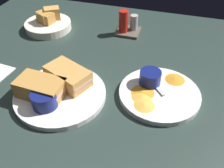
{
  "coord_description": "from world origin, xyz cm",
  "views": [
    {
      "loc": [
        29.95,
        -55.32,
        48.95
      ],
      "look_at": [
        14.25,
        -3.84,
        3.0
      ],
      "focal_mm": 39.87,
      "sensor_mm": 36.0,
      "label": 1
    }
  ],
  "objects_px": {
    "plate_chips_companion": "(159,94)",
    "spoon_by_gravy_ramekin": "(151,81)",
    "plate_sandwich_main": "(60,95)",
    "sandwich_half_far": "(41,88)",
    "sandwich_half_near": "(68,76)",
    "ramekin_dark_sauce": "(44,99)",
    "condiment_caddy": "(127,25)",
    "ramekin_light_gravy": "(150,77)",
    "bread_basket_rear": "(48,23)",
    "spoon_by_dark_ramekin": "(64,95)"
  },
  "relations": [
    {
      "from": "plate_chips_companion",
      "to": "spoon_by_gravy_ramekin",
      "type": "bearing_deg",
      "value": 130.82
    },
    {
      "from": "plate_sandwich_main",
      "to": "sandwich_half_far",
      "type": "distance_m",
      "value": 0.06
    },
    {
      "from": "sandwich_half_near",
      "to": "ramekin_dark_sauce",
      "type": "distance_m",
      "value": 0.11
    },
    {
      "from": "sandwich_half_near",
      "to": "condiment_caddy",
      "type": "xyz_separation_m",
      "value": [
        0.08,
        0.37,
        -0.01
      ]
    },
    {
      "from": "sandwich_half_near",
      "to": "ramekin_light_gravy",
      "type": "height_order",
      "value": "sandwich_half_near"
    },
    {
      "from": "spoon_by_gravy_ramekin",
      "to": "bread_basket_rear",
      "type": "bearing_deg",
      "value": 153.15
    },
    {
      "from": "spoon_by_dark_ramekin",
      "to": "sandwich_half_far",
      "type": "bearing_deg",
      "value": -171.46
    },
    {
      "from": "plate_chips_companion",
      "to": "condiment_caddy",
      "type": "distance_m",
      "value": 0.38
    },
    {
      "from": "ramekin_dark_sauce",
      "to": "ramekin_light_gravy",
      "type": "height_order",
      "value": "same"
    },
    {
      "from": "sandwich_half_far",
      "to": "bread_basket_rear",
      "type": "xyz_separation_m",
      "value": [
        -0.18,
        0.38,
        -0.02
      ]
    },
    {
      "from": "spoon_by_dark_ramekin",
      "to": "plate_chips_companion",
      "type": "bearing_deg",
      "value": 20.84
    },
    {
      "from": "spoon_by_dark_ramekin",
      "to": "sandwich_half_near",
      "type": "bearing_deg",
      "value": 101.4
    },
    {
      "from": "sandwich_half_near",
      "to": "condiment_caddy",
      "type": "bearing_deg",
      "value": 76.99
    },
    {
      "from": "ramekin_dark_sauce",
      "to": "plate_chips_companion",
      "type": "bearing_deg",
      "value": 26.47
    },
    {
      "from": "plate_sandwich_main",
      "to": "sandwich_half_near",
      "type": "xyz_separation_m",
      "value": [
        0.0,
        0.05,
        0.03
      ]
    },
    {
      "from": "plate_sandwich_main",
      "to": "spoon_by_dark_ramekin",
      "type": "distance_m",
      "value": 0.02
    },
    {
      "from": "plate_sandwich_main",
      "to": "sandwich_half_near",
      "type": "bearing_deg",
      "value": 84.53
    },
    {
      "from": "plate_chips_companion",
      "to": "spoon_by_gravy_ramekin",
      "type": "relative_size",
      "value": 2.74
    },
    {
      "from": "plate_chips_companion",
      "to": "bread_basket_rear",
      "type": "height_order",
      "value": "bread_basket_rear"
    },
    {
      "from": "plate_sandwich_main",
      "to": "condiment_caddy",
      "type": "height_order",
      "value": "condiment_caddy"
    },
    {
      "from": "plate_sandwich_main",
      "to": "ramekin_dark_sauce",
      "type": "xyz_separation_m",
      "value": [
        -0.01,
        -0.06,
        0.03
      ]
    },
    {
      "from": "ramekin_dark_sauce",
      "to": "spoon_by_dark_ramekin",
      "type": "relative_size",
      "value": 0.77
    },
    {
      "from": "sandwich_half_far",
      "to": "sandwich_half_near",
      "type": "bearing_deg",
      "value": 54.53
    },
    {
      "from": "sandwich_half_near",
      "to": "plate_chips_companion",
      "type": "xyz_separation_m",
      "value": [
        0.26,
        0.04,
        -0.03
      ]
    },
    {
      "from": "sandwich_half_far",
      "to": "plate_chips_companion",
      "type": "distance_m",
      "value": 0.33
    },
    {
      "from": "sandwich_half_far",
      "to": "plate_sandwich_main",
      "type": "bearing_deg",
      "value": 24.53
    },
    {
      "from": "ramekin_dark_sauce",
      "to": "sandwich_half_near",
      "type": "bearing_deg",
      "value": 79.65
    },
    {
      "from": "spoon_by_dark_ramekin",
      "to": "bread_basket_rear",
      "type": "height_order",
      "value": "bread_basket_rear"
    },
    {
      "from": "sandwich_half_near",
      "to": "plate_chips_companion",
      "type": "bearing_deg",
      "value": 7.71
    },
    {
      "from": "ramekin_light_gravy",
      "to": "plate_sandwich_main",
      "type": "bearing_deg",
      "value": -154.13
    },
    {
      "from": "ramekin_light_gravy",
      "to": "spoon_by_gravy_ramekin",
      "type": "height_order",
      "value": "ramekin_light_gravy"
    },
    {
      "from": "bread_basket_rear",
      "to": "condiment_caddy",
      "type": "bearing_deg",
      "value": 10.84
    },
    {
      "from": "ramekin_light_gravy",
      "to": "condiment_caddy",
      "type": "bearing_deg",
      "value": 115.57
    },
    {
      "from": "sandwich_half_far",
      "to": "spoon_by_gravy_ramekin",
      "type": "xyz_separation_m",
      "value": [
        0.28,
        0.14,
        -0.02
      ]
    },
    {
      "from": "spoon_by_gravy_ramekin",
      "to": "bread_basket_rear",
      "type": "height_order",
      "value": "bread_basket_rear"
    },
    {
      "from": "ramekin_dark_sauce",
      "to": "spoon_by_gravy_ramekin",
      "type": "bearing_deg",
      "value": 35.34
    },
    {
      "from": "spoon_by_gravy_ramekin",
      "to": "plate_sandwich_main",
      "type": "bearing_deg",
      "value": -152.77
    },
    {
      "from": "plate_chips_companion",
      "to": "condiment_caddy",
      "type": "height_order",
      "value": "condiment_caddy"
    },
    {
      "from": "ramekin_light_gravy",
      "to": "condiment_caddy",
      "type": "distance_m",
      "value": 0.34
    },
    {
      "from": "plate_chips_companion",
      "to": "ramekin_light_gravy",
      "type": "bearing_deg",
      "value": 140.19
    },
    {
      "from": "bread_basket_rear",
      "to": "condiment_caddy",
      "type": "distance_m",
      "value": 0.32
    },
    {
      "from": "plate_chips_companion",
      "to": "bread_basket_rear",
      "type": "xyz_separation_m",
      "value": [
        -0.49,
        0.27,
        0.02
      ]
    },
    {
      "from": "condiment_caddy",
      "to": "spoon_by_dark_ramekin",
      "type": "bearing_deg",
      "value": -99.66
    },
    {
      "from": "plate_sandwich_main",
      "to": "bread_basket_rear",
      "type": "xyz_separation_m",
      "value": [
        -0.23,
        0.36,
        0.02
      ]
    },
    {
      "from": "sandwich_half_far",
      "to": "spoon_by_gravy_ramekin",
      "type": "height_order",
      "value": "sandwich_half_far"
    },
    {
      "from": "plate_chips_companion",
      "to": "ramekin_dark_sauce",
      "type": "bearing_deg",
      "value": -153.53
    },
    {
      "from": "plate_sandwich_main",
      "to": "ramekin_dark_sauce",
      "type": "distance_m",
      "value": 0.07
    },
    {
      "from": "bread_basket_rear",
      "to": "spoon_by_dark_ramekin",
      "type": "bearing_deg",
      "value": -56.58
    },
    {
      "from": "spoon_by_gravy_ramekin",
      "to": "bread_basket_rear",
      "type": "distance_m",
      "value": 0.52
    },
    {
      "from": "spoon_by_gravy_ramekin",
      "to": "condiment_caddy",
      "type": "distance_m",
      "value": 0.33
    }
  ]
}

